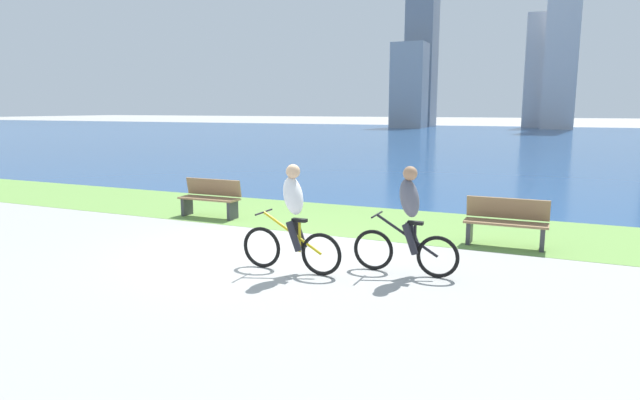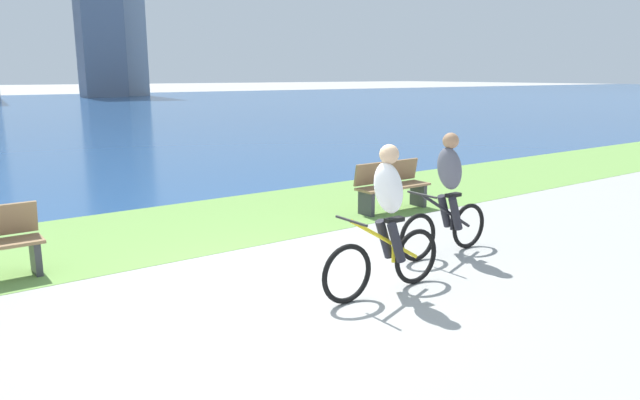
{
  "view_description": "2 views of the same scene",
  "coord_description": "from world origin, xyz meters",
  "px_view_note": "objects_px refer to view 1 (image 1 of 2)",
  "views": [
    {
      "loc": [
        4.71,
        -8.29,
        2.56
      ],
      "look_at": [
        0.77,
        0.69,
        0.9
      ],
      "focal_mm": 30.34,
      "sensor_mm": 36.0,
      "label": 1
    },
    {
      "loc": [
        -3.41,
        -5.62,
        2.47
      ],
      "look_at": [
        1.0,
        0.41,
        0.87
      ],
      "focal_mm": 33.01,
      "sensor_mm": 36.0,
      "label": 2
    }
  ],
  "objects_px": {
    "cyclist_lead": "(293,220)",
    "bench_near_path": "(506,223)",
    "cyclist_trailing": "(408,221)",
    "bench_far_along_path": "(210,198)"
  },
  "relations": [
    {
      "from": "cyclist_lead",
      "to": "bench_near_path",
      "type": "relative_size",
      "value": 1.15
    },
    {
      "from": "cyclist_trailing",
      "to": "bench_far_along_path",
      "type": "height_order",
      "value": "cyclist_trailing"
    },
    {
      "from": "bench_near_path",
      "to": "bench_far_along_path",
      "type": "height_order",
      "value": "same"
    },
    {
      "from": "bench_far_along_path",
      "to": "bench_near_path",
      "type": "bearing_deg",
      "value": -0.71
    },
    {
      "from": "cyclist_lead",
      "to": "bench_near_path",
      "type": "xyz_separation_m",
      "value": [
        2.94,
        3.06,
        -0.39
      ]
    },
    {
      "from": "cyclist_trailing",
      "to": "bench_near_path",
      "type": "distance_m",
      "value": 2.78
    },
    {
      "from": "bench_near_path",
      "to": "bench_far_along_path",
      "type": "bearing_deg",
      "value": 179.29
    },
    {
      "from": "cyclist_lead",
      "to": "bench_near_path",
      "type": "distance_m",
      "value": 4.26
    },
    {
      "from": "bench_near_path",
      "to": "bench_far_along_path",
      "type": "xyz_separation_m",
      "value": [
        -6.7,
        0.08,
        0.0
      ]
    },
    {
      "from": "cyclist_trailing",
      "to": "bench_far_along_path",
      "type": "xyz_separation_m",
      "value": [
        -5.45,
        2.54,
        -0.39
      ]
    }
  ]
}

